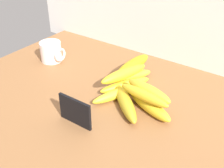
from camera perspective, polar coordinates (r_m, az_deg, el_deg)
name	(u,v)px	position (r cm, az deg, el deg)	size (l,w,h in cm)	color
counter_top	(108,107)	(89.95, -0.84, -4.71)	(110.00, 76.00, 3.00)	brown
chalkboard_sign	(75,112)	(79.71, -7.48, -5.74)	(11.00, 1.80, 8.40)	black
coffee_mug	(51,52)	(115.04, -12.25, 6.45)	(9.91, 8.41, 7.90)	white
banana_0	(131,76)	(100.19, 3.96, 1.65)	(15.40, 3.46, 3.46)	yellow
banana_1	(125,85)	(94.92, 2.76, -0.24)	(18.66, 3.33, 3.33)	gold
banana_2	(149,105)	(85.52, 7.55, -4.29)	(18.24, 4.11, 4.11)	yellow
banana_3	(125,103)	(85.99, 2.76, -3.81)	(19.91, 4.03, 4.03)	gold
banana_4	(118,93)	(90.75, 1.32, -1.92)	(19.26, 3.26, 3.26)	yellow
banana_5	(124,74)	(94.51, 2.46, 2.11)	(18.97, 3.74, 3.74)	yellow
banana_6	(144,95)	(83.14, 6.52, -2.30)	(16.91, 3.20, 3.20)	gold
banana_7	(133,65)	(99.10, 4.28, 3.83)	(18.68, 4.28, 4.28)	#BB9816
banana_8	(149,91)	(84.68, 7.47, -1.41)	(16.43, 3.84, 3.84)	gold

